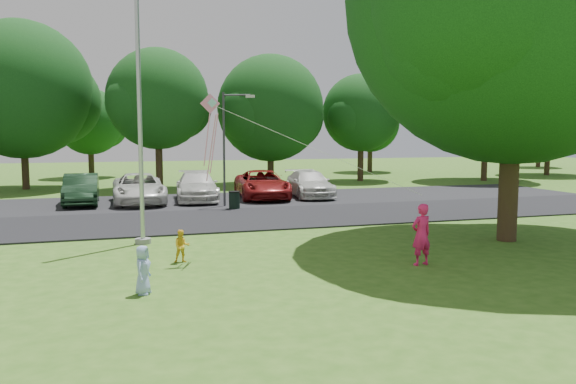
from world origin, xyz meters
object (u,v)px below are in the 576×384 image
object	(u,v)px
trash_can	(234,200)
kite	(216,122)
street_lamp	(228,139)
child_blue	(143,270)
child_yellow	(182,246)
flagpole	(140,111)
big_tree	(516,2)
woman	(421,235)

from	to	relation	value
trash_can	kite	world-z (taller)	kite
street_lamp	child_blue	size ratio (longest dim) A/B	5.03
child_yellow	flagpole	bearing A→B (deg)	107.73
child_blue	kite	size ratio (longest dim) A/B	0.20
kite	child_blue	bearing A→B (deg)	-124.85
flagpole	big_tree	size ratio (longest dim) A/B	0.76
flagpole	kite	distance (m)	3.46
big_tree	child_yellow	bearing A→B (deg)	179.75
big_tree	street_lamp	bearing A→B (deg)	122.14
street_lamp	child_yellow	world-z (taller)	street_lamp
trash_can	child_blue	xyz separation A→B (m)	(-4.69, -12.78, 0.11)
trash_can	child_blue	bearing A→B (deg)	-110.15
trash_can	woman	xyz separation A→B (m)	(2.45, -12.17, 0.39)
street_lamp	kite	distance (m)	11.09
street_lamp	flagpole	bearing A→B (deg)	-96.95
flagpole	big_tree	bearing A→B (deg)	-15.27
trash_can	big_tree	distance (m)	14.07
trash_can	big_tree	size ratio (longest dim) A/B	0.06
child_yellow	child_blue	bearing A→B (deg)	-110.71
street_lamp	kite	xyz separation A→B (m)	(-2.48, -10.80, 0.53)
child_blue	woman	bearing A→B (deg)	-62.06
flagpole	street_lamp	world-z (taller)	flagpole
woman	child_yellow	size ratio (longest dim) A/B	1.83
street_lamp	trash_can	distance (m)	2.97
trash_can	kite	size ratio (longest dim) A/B	0.16
street_lamp	child_yellow	size ratio (longest dim) A/B	6.03
kite	woman	bearing A→B (deg)	-23.53
flagpole	trash_can	size ratio (longest dim) A/B	11.79
street_lamp	big_tree	size ratio (longest dim) A/B	0.41
kite	big_tree	bearing A→B (deg)	0.31
trash_can	flagpole	bearing A→B (deg)	-122.33
trash_can	woman	distance (m)	12.42
big_tree	woman	size ratio (longest dim) A/B	8.05
kite	child_yellow	bearing A→B (deg)	-170.59
flagpole	street_lamp	bearing A→B (deg)	61.20
child_blue	kite	distance (m)	4.87
flagpole	woman	xyz separation A→B (m)	(6.86, -5.21, -3.35)
flagpole	trash_can	world-z (taller)	flagpole
flagpole	street_lamp	distance (m)	9.08
street_lamp	woman	world-z (taller)	street_lamp
flagpole	woman	world-z (taller)	flagpole
woman	kite	xyz separation A→B (m)	(-4.99, 2.32, 2.94)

